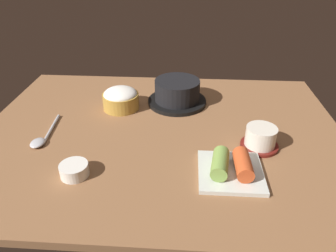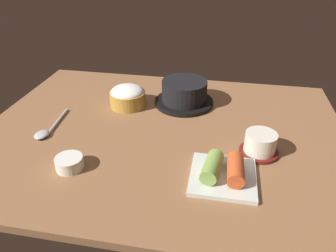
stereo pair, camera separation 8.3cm
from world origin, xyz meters
TOP-DOWN VIEW (x-y plane):
  - dining_table at (0.00, 0.00)cm, footprint 100.00×76.00cm
  - stone_pot at (3.62, 17.41)cm, footprint 18.60×18.60cm
  - rice_bowl at (-13.63, 12.90)cm, footprint 11.13×11.13cm
  - tea_cup_with_saucer at (25.57, -5.81)cm, footprint 9.56×9.56cm
  - kimchi_plate at (17.17, -16.98)cm, footprint 14.48×14.48cm
  - side_bowl_near at (-17.84, -19.78)cm, footprint 6.43×6.43cm
  - spoon at (-30.96, -6.50)cm, footprint 3.60×17.22cm

SIDE VIEW (x-z plane):
  - dining_table at x=0.00cm, z-range 0.00..2.00cm
  - spoon at x=-30.96cm, z-range 1.95..3.30cm
  - side_bowl_near at x=-17.84cm, z-range 2.12..5.07cm
  - kimchi_plate at x=17.17cm, z-range 1.40..6.13cm
  - tea_cup_with_saucer at x=25.57cm, z-range 1.94..7.67cm
  - rice_bowl at x=-13.63cm, z-range 2.00..8.71cm
  - stone_pot at x=3.62cm, z-range 1.87..9.67cm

